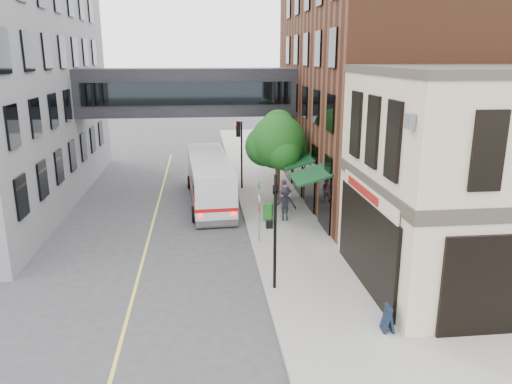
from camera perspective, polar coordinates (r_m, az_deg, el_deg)
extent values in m
plane|color=#38383A|center=(17.93, 1.78, -14.15)|extent=(120.00, 120.00, 0.00)
cube|color=gray|center=(31.00, 1.80, -1.02)|extent=(4.00, 60.00, 0.15)
cube|color=#C3B495|center=(21.30, 25.78, 0.91)|extent=(10.00, 8.00, 8.15)
cube|color=#38332B|center=(21.28, 25.81, 1.11)|extent=(10.12, 8.12, 0.50)
cube|color=#38332B|center=(20.76, 27.16, 12.27)|extent=(10.12, 8.12, 0.30)
cube|color=black|center=(19.78, 12.42, -5.67)|extent=(0.14, 6.40, 3.40)
cube|color=black|center=(19.77, 12.31, -5.68)|extent=(0.04, 5.90, 3.00)
cube|color=maroon|center=(19.71, 12.03, 0.24)|extent=(0.03, 3.60, 0.32)
cube|color=#552B1A|center=(32.86, 15.89, 11.63)|extent=(12.00, 18.00, 14.00)
cube|color=black|center=(30.25, 4.05, 4.24)|extent=(1.80, 13.00, 0.40)
cube|color=black|center=(33.52, -7.77, 11.27)|extent=(14.00, 3.00, 3.00)
cube|color=black|center=(31.97, -7.82, 11.08)|extent=(13.00, 0.08, 1.40)
cube|color=black|center=(35.06, -7.72, 11.45)|extent=(13.00, 0.08, 1.40)
cylinder|color=black|center=(18.77, 2.19, -4.67)|extent=(0.12, 0.12, 4.50)
cube|color=black|center=(18.63, 1.53, -3.69)|extent=(0.25, 0.22, 0.30)
imported|color=black|center=(18.22, 2.25, 0.80)|extent=(0.20, 0.16, 1.00)
cylinder|color=black|center=(33.17, -1.65, 4.21)|extent=(0.12, 0.12, 4.50)
cube|color=black|center=(33.09, -2.04, 4.80)|extent=(0.25, 0.22, 0.30)
cube|color=black|center=(32.86, -2.06, 7.20)|extent=(0.28, 0.28, 1.00)
sphere|color=#FF0C05|center=(32.80, -2.35, 7.80)|extent=(0.18, 0.18, 0.18)
cylinder|color=gray|center=(23.71, 0.39, -2.25)|extent=(0.08, 0.08, 3.00)
cube|color=white|center=(23.50, 0.34, -0.62)|extent=(0.03, 0.75, 0.22)
cube|color=#0C591E|center=(23.35, 0.34, 0.67)|extent=(0.03, 0.70, 0.18)
cube|color=#B20C0C|center=(23.64, 0.34, -1.79)|extent=(0.03, 0.30, 0.40)
cylinder|color=#382619|center=(29.69, 2.47, 1.18)|extent=(0.28, 0.28, 2.80)
sphere|color=#154E17|center=(29.19, 2.53, 5.75)|extent=(3.20, 3.20, 3.20)
sphere|color=#154E17|center=(29.88, 3.89, 5.18)|extent=(2.20, 2.20, 2.20)
sphere|color=#154E17|center=(29.44, 1.08, 5.25)|extent=(2.40, 2.40, 2.40)
sphere|color=#154E17|center=(29.67, 2.56, 7.47)|extent=(2.00, 2.00, 2.00)
cube|color=#D8CC4C|center=(27.06, -11.84, -3.99)|extent=(0.12, 40.00, 0.01)
cube|color=silver|center=(30.83, -5.35, 1.53)|extent=(2.78, 10.41, 2.60)
cube|color=black|center=(30.72, -5.37, 2.34)|extent=(2.82, 10.23, 0.94)
cube|color=#B20C0C|center=(30.94, -5.33, 0.72)|extent=(2.83, 10.43, 0.20)
cylinder|color=black|center=(27.43, -7.06, -2.52)|extent=(0.32, 0.91, 0.90)
cylinder|color=black|center=(27.60, -2.40, -2.31)|extent=(0.32, 0.91, 0.90)
cylinder|color=black|center=(34.33, -7.59, 1.12)|extent=(0.32, 0.91, 0.90)
cylinder|color=black|center=(34.46, -3.87, 1.28)|extent=(0.32, 0.91, 0.90)
imported|color=silver|center=(28.20, 3.40, -0.86)|extent=(0.68, 0.54, 1.61)
imported|color=pink|center=(29.83, 3.28, -0.02)|extent=(0.81, 0.67, 1.53)
imported|color=black|center=(26.94, 3.35, -1.33)|extent=(1.25, 0.76, 1.89)
cube|color=#16611C|center=(27.03, 1.40, -2.31)|extent=(0.58, 0.55, 0.93)
cube|color=black|center=(17.22, 14.84, -13.78)|extent=(0.35, 0.51, 0.88)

